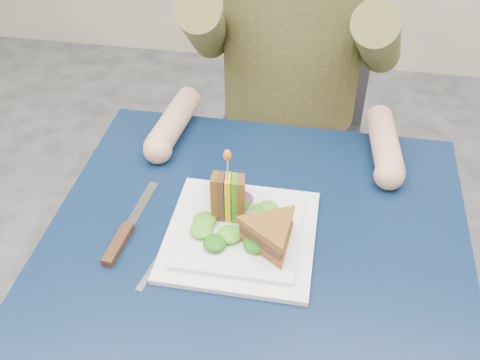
% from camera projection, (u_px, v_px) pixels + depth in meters
% --- Properties ---
extents(table, '(0.75, 0.75, 0.73)m').
position_uv_depth(table, '(253.00, 276.00, 1.03)').
color(table, black).
rests_on(table, ground).
extents(chair, '(0.42, 0.40, 0.93)m').
position_uv_depth(chair, '(290.00, 116.00, 1.62)').
color(chair, '#47474C').
rests_on(chair, ground).
extents(diner, '(0.54, 0.59, 0.74)m').
position_uv_depth(diner, '(294.00, 8.00, 1.29)').
color(diner, '#4A4722').
rests_on(diner, chair).
extents(plate, '(0.26, 0.26, 0.02)m').
position_uv_depth(plate, '(241.00, 234.00, 0.99)').
color(plate, white).
rests_on(plate, table).
extents(sandwich_flat, '(0.17, 0.17, 0.05)m').
position_uv_depth(sandwich_flat, '(270.00, 233.00, 0.94)').
color(sandwich_flat, brown).
rests_on(sandwich_flat, plate).
extents(sandwich_upright, '(0.08, 0.13, 0.13)m').
position_uv_depth(sandwich_upright, '(228.00, 196.00, 1.00)').
color(sandwich_upright, brown).
rests_on(sandwich_upright, plate).
extents(fork, '(0.05, 0.18, 0.01)m').
position_uv_depth(fork, '(163.00, 254.00, 0.96)').
color(fork, silver).
rests_on(fork, table).
extents(knife, '(0.04, 0.22, 0.02)m').
position_uv_depth(knife, '(123.00, 236.00, 0.99)').
color(knife, silver).
rests_on(knife, table).
extents(toothpick, '(0.01, 0.01, 0.06)m').
position_uv_depth(toothpick, '(227.00, 168.00, 0.96)').
color(toothpick, tan).
rests_on(toothpick, sandwich_upright).
extents(toothpick_frill, '(0.01, 0.01, 0.02)m').
position_uv_depth(toothpick_frill, '(227.00, 155.00, 0.94)').
color(toothpick_frill, orange).
rests_on(toothpick_frill, sandwich_upright).
extents(lettuce_spill, '(0.15, 0.13, 0.02)m').
position_uv_depth(lettuce_spill, '(244.00, 222.00, 0.98)').
color(lettuce_spill, '#337A14').
rests_on(lettuce_spill, plate).
extents(onion_ring, '(0.04, 0.04, 0.02)m').
position_uv_depth(onion_ring, '(250.00, 222.00, 0.97)').
color(onion_ring, '#9E4C7A').
rests_on(onion_ring, plate).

